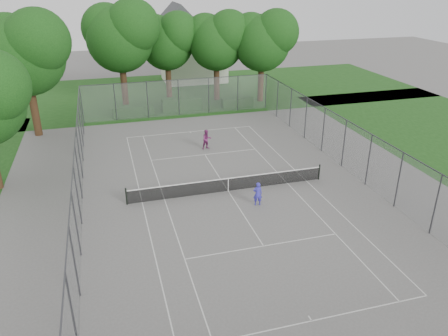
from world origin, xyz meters
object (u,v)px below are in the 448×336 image
object	(u,v)px
house	(193,50)
woman_player	(207,139)
girl_player	(258,194)
tennis_net	(228,184)

from	to	relation	value
house	woman_player	xyz separation A→B (m)	(-4.18, -23.95, -3.04)
girl_player	woman_player	size ratio (longest dim) A/B	0.94
tennis_net	girl_player	xyz separation A→B (m)	(1.18, -2.19, 0.23)
tennis_net	woman_player	world-z (taller)	woman_player
tennis_net	girl_player	size ratio (longest dim) A/B	8.63
girl_player	tennis_net	bearing A→B (deg)	-52.79
house	girl_player	bearing A→B (deg)	-95.86
house	woman_player	world-z (taller)	house
house	girl_player	distance (m)	34.00
tennis_net	house	bearing A→B (deg)	81.62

